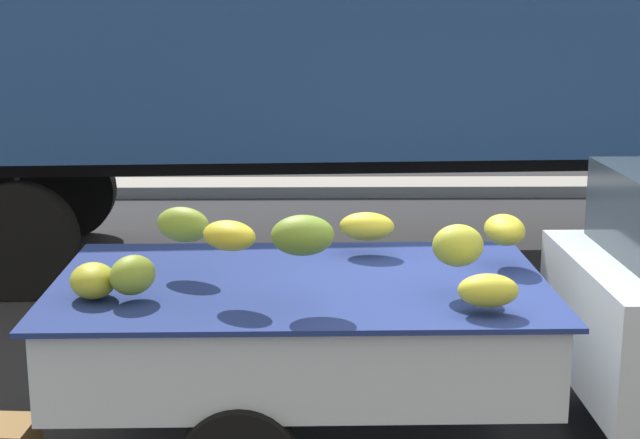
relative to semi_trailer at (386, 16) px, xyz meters
The scene contains 2 objects.
curb_strip 4.31m from the semi_trailer, 82.65° to the left, with size 80.00×0.80×0.16m, color gray.
semi_trailer is the anchor object (origin of this frame).
Camera 1 is at (-1.25, -5.42, 2.71)m, focal length 53.60 mm.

